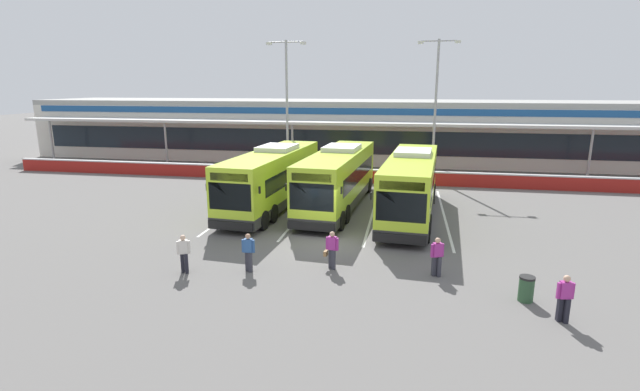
# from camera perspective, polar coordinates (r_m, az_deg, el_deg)

# --- Properties ---
(ground_plane) EXTENTS (200.00, 200.00, 0.00)m
(ground_plane) POSITION_cam_1_polar(r_m,az_deg,el_deg) (22.97, 0.16, -5.66)
(ground_plane) COLOR #605E5B
(terminal_building) EXTENTS (70.00, 13.00, 6.00)m
(terminal_building) POSITION_cam_1_polar(r_m,az_deg,el_deg) (48.63, 5.96, 8.02)
(terminal_building) COLOR beige
(terminal_building) RESTS_ON ground
(red_barrier_wall) EXTENTS (60.00, 0.40, 1.10)m
(red_barrier_wall) POSITION_cam_1_polar(r_m,az_deg,el_deg) (36.73, 4.26, 2.45)
(red_barrier_wall) COLOR maroon
(red_barrier_wall) RESTS_ON ground
(coach_bus_leftmost) EXTENTS (3.69, 12.31, 3.78)m
(coach_bus_leftmost) POSITION_cam_1_polar(r_m,az_deg,el_deg) (29.14, -5.84, 2.01)
(coach_bus_leftmost) COLOR #B7DB2D
(coach_bus_leftmost) RESTS_ON ground
(coach_bus_left_centre) EXTENTS (3.69, 12.31, 3.78)m
(coach_bus_left_centre) POSITION_cam_1_polar(r_m,az_deg,el_deg) (28.94, 2.25, 1.99)
(coach_bus_left_centre) COLOR #B7DB2D
(coach_bus_left_centre) RESTS_ON ground
(coach_bus_centre) EXTENTS (3.69, 12.31, 3.78)m
(coach_bus_centre) POSITION_cam_1_polar(r_m,az_deg,el_deg) (27.49, 11.08, 1.14)
(coach_bus_centre) COLOR #B7DB2D
(coach_bus_centre) RESTS_ON ground
(bay_stripe_far_west) EXTENTS (0.14, 13.00, 0.01)m
(bay_stripe_far_west) POSITION_cam_1_polar(r_m,az_deg,el_deg) (30.15, -9.60, -1.20)
(bay_stripe_far_west) COLOR silver
(bay_stripe_far_west) RESTS_ON ground
(bay_stripe_west) EXTENTS (0.14, 13.00, 0.01)m
(bay_stripe_west) POSITION_cam_1_polar(r_m,az_deg,el_deg) (29.00, -1.78, -1.60)
(bay_stripe_west) COLOR silver
(bay_stripe_west) RESTS_ON ground
(bay_stripe_mid_west) EXTENTS (0.14, 13.00, 0.01)m
(bay_stripe_mid_west) POSITION_cam_1_polar(r_m,az_deg,el_deg) (28.42, 6.53, -1.99)
(bay_stripe_mid_west) COLOR silver
(bay_stripe_mid_west) RESTS_ON ground
(bay_stripe_centre) EXTENTS (0.14, 13.00, 0.01)m
(bay_stripe_centre) POSITION_cam_1_polar(r_m,az_deg,el_deg) (28.47, 14.99, -2.34)
(bay_stripe_centre) COLOR silver
(bay_stripe_centre) RESTS_ON ground
(pedestrian_with_handbag) EXTENTS (0.63, 0.39, 1.62)m
(pedestrian_with_handbag) POSITION_cam_1_polar(r_m,az_deg,el_deg) (19.44, 1.45, -6.59)
(pedestrian_with_handbag) COLOR #33333D
(pedestrian_with_handbag) RESTS_ON ground
(pedestrian_in_dark_coat) EXTENTS (0.54, 0.29, 1.62)m
(pedestrian_in_dark_coat) POSITION_cam_1_polar(r_m,az_deg,el_deg) (17.15, 27.85, -10.97)
(pedestrian_in_dark_coat) COLOR black
(pedestrian_in_dark_coat) RESTS_ON ground
(pedestrian_child) EXTENTS (0.53, 0.33, 1.62)m
(pedestrian_child) POSITION_cam_1_polar(r_m,az_deg,el_deg) (19.24, 14.17, -7.17)
(pedestrian_child) COLOR #33333D
(pedestrian_child) RESTS_ON ground
(pedestrian_near_bin) EXTENTS (0.53, 0.30, 1.62)m
(pedestrian_near_bin) POSITION_cam_1_polar(r_m,az_deg,el_deg) (19.37, -8.78, -6.77)
(pedestrian_near_bin) COLOR #33333D
(pedestrian_near_bin) RESTS_ON ground
(pedestrian_approaching_bus) EXTENTS (0.52, 0.34, 1.62)m
(pedestrian_approaching_bus) POSITION_cam_1_polar(r_m,az_deg,el_deg) (19.79, -16.39, -6.74)
(pedestrian_approaching_bus) COLOR black
(pedestrian_approaching_bus) RESTS_ON ground
(lamp_post_west) EXTENTS (3.24, 0.28, 11.00)m
(lamp_post_west) POSITION_cam_1_polar(r_m,az_deg,el_deg) (38.74, -4.09, 11.56)
(lamp_post_west) COLOR #9E9EA3
(lamp_post_west) RESTS_ON ground
(lamp_post_centre) EXTENTS (3.24, 0.28, 11.00)m
(lamp_post_centre) POSITION_cam_1_polar(r_m,az_deg,el_deg) (38.75, 14.04, 11.21)
(lamp_post_centre) COLOR #9E9EA3
(lamp_post_centre) RESTS_ON ground
(litter_bin) EXTENTS (0.54, 0.54, 0.93)m
(litter_bin) POSITION_cam_1_polar(r_m,az_deg,el_deg) (18.30, 24.01, -10.42)
(litter_bin) COLOR #2D5133
(litter_bin) RESTS_ON ground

